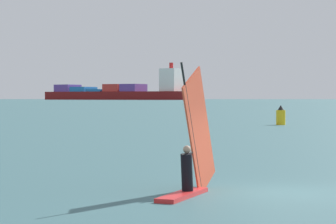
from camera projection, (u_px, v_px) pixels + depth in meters
The scene contains 4 objects.
ground_plane at pixel (278, 193), 21.36m from camera, with size 4000.00×4000.00×0.00m, color #386066.
windsurfer at pixel (192, 158), 21.06m from camera, with size 2.25×3.89×3.92m.
cargo_ship at pixel (120, 92), 777.06m from camera, with size 155.33×121.02×37.60m.
channel_buoy at pixel (281, 116), 73.34m from camera, with size 0.92×0.92×1.97m.
Camera 1 is at (-5.49, -20.84, 2.76)m, focal length 79.12 mm.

